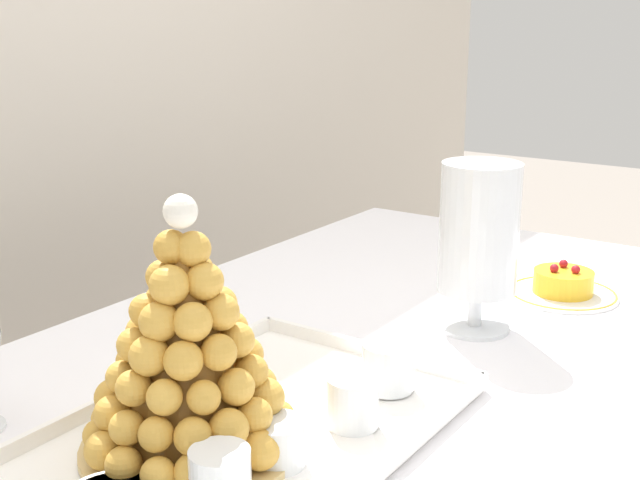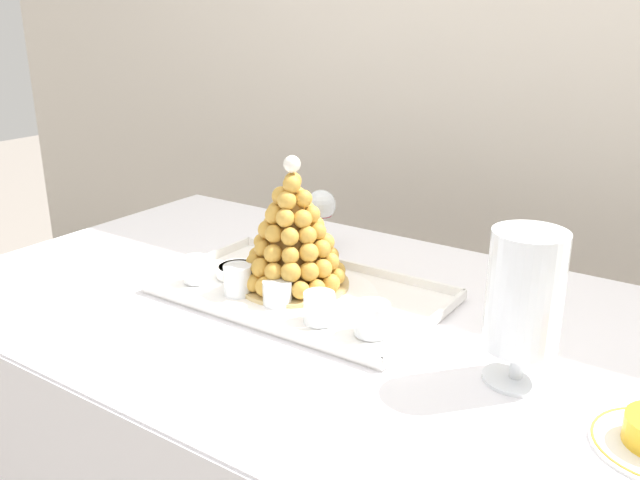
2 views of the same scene
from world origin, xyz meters
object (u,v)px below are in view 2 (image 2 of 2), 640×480
object	(u,v)px
creme_brulee_ramekin	(238,270)
macaron_goblet	(525,295)
dessert_cup_left	(196,270)
dessert_cup_mid_left	(238,281)
wine_glass	(321,207)
dessert_cup_right	(372,320)
dessert_cup_mid_right	(319,309)
serving_tray	(302,294)
dessert_cup_centre	(277,293)
croquembouche	(293,237)

from	to	relation	value
creme_brulee_ramekin	macaron_goblet	distance (m)	0.63
dessert_cup_left	dessert_cup_mid_left	bearing A→B (deg)	0.97
dessert_cup_mid_left	macaron_goblet	bearing A→B (deg)	0.47
wine_glass	dessert_cup_right	bearing A→B (deg)	-44.81
creme_brulee_ramekin	dessert_cup_mid_left	bearing A→B (deg)	-48.75
macaron_goblet	dessert_cup_mid_right	bearing A→B (deg)	-177.31
serving_tray	dessert_cup_left	world-z (taller)	dessert_cup_left
dessert_cup_mid_right	serving_tray	bearing A→B (deg)	139.72
serving_tray	macaron_goblet	xyz separation A→B (m)	(0.46, -0.07, 0.14)
dessert_cup_mid_right	wine_glass	xyz separation A→B (m)	(-0.23, 0.34, 0.07)
dessert_cup_centre	dessert_cup_mid_right	bearing A→B (deg)	-9.54
dessert_cup_left	dessert_cup_mid_left	world-z (taller)	dessert_cup_mid_left
croquembouche	creme_brulee_ramekin	bearing A→B (deg)	-169.28
croquembouche	dessert_cup_right	world-z (taller)	croquembouche
croquembouche	dessert_cup_left	distance (m)	0.22
dessert_cup_mid_right	wine_glass	bearing A→B (deg)	123.83
dessert_cup_mid_right	dessert_cup_right	distance (m)	0.10
dessert_cup_left	croquembouche	bearing A→B (deg)	28.94
serving_tray	dessert_cup_mid_left	bearing A→B (deg)	-143.66
dessert_cup_left	creme_brulee_ramekin	world-z (taller)	dessert_cup_left
croquembouche	dessert_cup_mid_left	size ratio (longest dim) A/B	4.47
dessert_cup_left	dessert_cup_mid_right	size ratio (longest dim) A/B	0.96
dessert_cup_mid_left	macaron_goblet	world-z (taller)	macaron_goblet
dessert_cup_right	creme_brulee_ramekin	xyz separation A→B (m)	(-0.36, 0.07, -0.01)
macaron_goblet	wine_glass	bearing A→B (deg)	150.94
serving_tray	dessert_cup_right	size ratio (longest dim) A/B	8.99
croquembouche	wine_glass	size ratio (longest dim) A/B	1.88
wine_glass	dessert_cup_mid_right	bearing A→B (deg)	-56.17
dessert_cup_centre	macaron_goblet	xyz separation A→B (m)	(0.46, -0.00, 0.11)
dessert_cup_left	dessert_cup_mid_left	distance (m)	0.11
dessert_cup_mid_left	wine_glass	xyz separation A→B (m)	(-0.03, 0.33, 0.07)
dessert_cup_mid_left	dessert_cup_mid_right	distance (m)	0.20
dessert_cup_mid_right	creme_brulee_ramekin	size ratio (longest dim) A/B	0.63
wine_glass	creme_brulee_ramekin	bearing A→B (deg)	-98.05
dessert_cup_right	wine_glass	size ratio (longest dim) A/B	0.44
serving_tray	dessert_cup_right	bearing A→B (deg)	-19.62
serving_tray	dessert_cup_mid_left	xyz separation A→B (m)	(-0.10, -0.07, 0.03)
dessert_cup_right	creme_brulee_ramekin	size ratio (longest dim) A/B	0.68
creme_brulee_ramekin	wine_glass	distance (m)	0.27
dessert_cup_left	wine_glass	world-z (taller)	wine_glass
serving_tray	dessert_cup_mid_right	world-z (taller)	dessert_cup_mid_right
dessert_cup_mid_left	creme_brulee_ramekin	world-z (taller)	dessert_cup_mid_left
serving_tray	croquembouche	bearing A→B (deg)	148.31
dessert_cup_mid_right	creme_brulee_ramekin	distance (m)	0.28
serving_tray	croquembouche	distance (m)	0.11
serving_tray	dessert_cup_right	xyz separation A→B (m)	(0.20, -0.07, 0.03)
dessert_cup_left	dessert_cup_mid_right	bearing A→B (deg)	-1.87
serving_tray	dessert_cup_mid_left	world-z (taller)	dessert_cup_mid_left
creme_brulee_ramekin	wine_glass	size ratio (longest dim) A/B	0.64
creme_brulee_ramekin	dessert_cup_right	bearing A→B (deg)	-10.85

